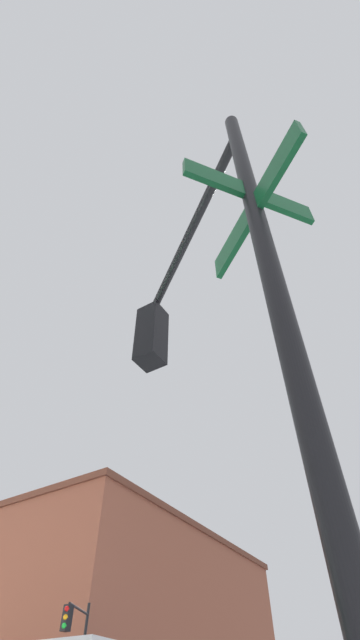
# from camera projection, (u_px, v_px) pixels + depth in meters

# --- Properties ---
(traffic_signal_near) EXTENTS (1.89, 2.45, 5.76)m
(traffic_signal_near) POSITION_uv_depth(u_px,v_px,m) (194.00, 319.00, 3.26)
(traffic_signal_near) COLOR black
(traffic_signal_near) RESTS_ON ground_plane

